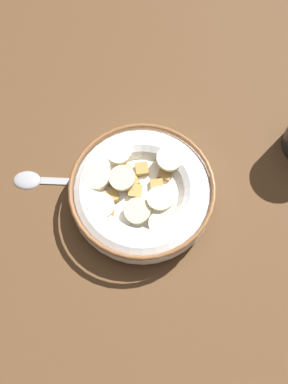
# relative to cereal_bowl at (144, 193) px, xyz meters

# --- Properties ---
(ground_plane) EXTENTS (1.22, 1.22, 0.02)m
(ground_plane) POSITION_rel_cereal_bowl_xyz_m (0.00, -0.00, -0.04)
(ground_plane) COLOR brown
(cereal_bowl) EXTENTS (0.19, 0.19, 0.05)m
(cereal_bowl) POSITION_rel_cereal_bowl_xyz_m (0.00, 0.00, 0.00)
(cereal_bowl) COLOR white
(cereal_bowl) RESTS_ON ground_plane
(spoon) EXTENTS (0.16, 0.03, 0.01)m
(spoon) POSITION_rel_cereal_bowl_xyz_m (-0.13, 0.03, -0.02)
(spoon) COLOR #A5A5AD
(spoon) RESTS_ON ground_plane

